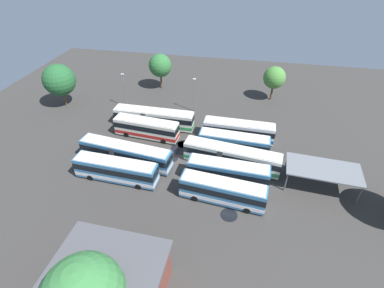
% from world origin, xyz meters
% --- Properties ---
extents(ground_plane, '(97.03, 97.03, 0.00)m').
position_xyz_m(ground_plane, '(0.00, 0.00, 0.00)').
color(ground_plane, '#383533').
extents(bus_row0_slot0, '(12.94, 3.25, 3.61)m').
position_xyz_m(bus_row0_slot0, '(-8.64, -7.11, 1.91)').
color(bus_row0_slot0, teal).
rests_on(bus_row0_slot0, ground_plane).
extents(bus_row0_slot1, '(15.67, 4.52, 3.61)m').
position_xyz_m(bus_row0_slot1, '(-8.77, -3.10, 1.91)').
color(bus_row0_slot1, teal).
rests_on(bus_row0_slot1, ground_plane).
extents(bus_row0_slot3, '(12.12, 3.70, 3.61)m').
position_xyz_m(bus_row0_slot3, '(-7.77, 4.69, 1.91)').
color(bus_row0_slot3, silver).
rests_on(bus_row0_slot3, ground_plane).
extents(bus_row0_slot4, '(15.51, 2.81, 3.61)m').
position_xyz_m(bus_row0_slot4, '(-7.55, 8.38, 1.91)').
color(bus_row0_slot4, silver).
rests_on(bus_row0_slot4, ground_plane).
extents(bus_row1_slot0, '(12.17, 3.85, 3.61)m').
position_xyz_m(bus_row1_slot0, '(7.61, -8.37, 1.91)').
color(bus_row1_slot0, teal).
rests_on(bus_row1_slot0, ground_plane).
extents(bus_row1_slot1, '(12.25, 3.21, 3.61)m').
position_xyz_m(bus_row1_slot1, '(7.98, -4.38, 1.91)').
color(bus_row1_slot1, teal).
rests_on(bus_row1_slot1, ground_plane).
extents(bus_row1_slot2, '(15.68, 4.71, 3.61)m').
position_xyz_m(bus_row1_slot2, '(8.13, -0.53, 1.91)').
color(bus_row1_slot2, silver).
rests_on(bus_row1_slot2, ground_plane).
extents(bus_row1_slot3, '(12.00, 3.22, 3.61)m').
position_xyz_m(bus_row1_slot3, '(8.26, 3.08, 1.91)').
color(bus_row1_slot3, teal).
rests_on(bus_row1_slot3, ground_plane).
extents(bus_row1_slot4, '(12.69, 2.92, 3.61)m').
position_xyz_m(bus_row1_slot4, '(8.84, 7.17, 1.91)').
color(bus_row1_slot4, silver).
rests_on(bus_row1_slot4, ground_plane).
extents(depot_building, '(11.02, 9.78, 5.57)m').
position_xyz_m(depot_building, '(-1.94, -24.22, 2.80)').
color(depot_building, brown).
rests_on(depot_building, ground_plane).
extents(maintenance_shelter, '(10.74, 5.94, 3.49)m').
position_xyz_m(maintenance_shelter, '(21.45, -2.69, 3.31)').
color(maintenance_shelter, slate).
rests_on(maintenance_shelter, ground_plane).
extents(lamp_post_mid_lot, '(0.56, 0.28, 7.43)m').
position_xyz_m(lamp_post_mid_lot, '(-0.95, 15.63, 4.12)').
color(lamp_post_mid_lot, slate).
rests_on(lamp_post_mid_lot, ground_plane).
extents(lamp_post_far_corner, '(0.56, 0.28, 7.76)m').
position_xyz_m(lamp_post_far_corner, '(-15.57, 14.38, 4.29)').
color(lamp_post_far_corner, slate).
rests_on(lamp_post_far_corner, ground_plane).
extents(tree_west_edge, '(4.81, 4.81, 7.70)m').
position_xyz_m(tree_west_edge, '(15.17, 24.26, 5.27)').
color(tree_west_edge, brown).
rests_on(tree_west_edge, ground_plane).
extents(tree_south_edge, '(5.33, 5.33, 8.38)m').
position_xyz_m(tree_south_edge, '(-10.92, 25.16, 5.70)').
color(tree_south_edge, brown).
rests_on(tree_south_edge, ground_plane).
extents(tree_northeast, '(6.62, 6.62, 9.24)m').
position_xyz_m(tree_northeast, '(-29.19, 12.77, 5.92)').
color(tree_northeast, brown).
rests_on(tree_northeast, ground_plane).
extents(puddle_near_shelter, '(2.36, 2.36, 0.01)m').
position_xyz_m(puddle_near_shelter, '(8.84, -10.76, 0.00)').
color(puddle_near_shelter, black).
rests_on(puddle_near_shelter, ground_plane).
extents(puddle_front_lane, '(4.07, 4.07, 0.01)m').
position_xyz_m(puddle_front_lane, '(-0.61, 2.51, 0.00)').
color(puddle_front_lane, black).
rests_on(puddle_front_lane, ground_plane).
extents(puddle_back_corner, '(1.80, 1.80, 0.01)m').
position_xyz_m(puddle_back_corner, '(-1.54, -0.64, 0.00)').
color(puddle_back_corner, black).
rests_on(puddle_back_corner, ground_plane).
extents(puddle_between_rows, '(2.51, 2.51, 0.01)m').
position_xyz_m(puddle_between_rows, '(-0.53, 3.77, 0.00)').
color(puddle_between_rows, black).
rests_on(puddle_between_rows, ground_plane).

